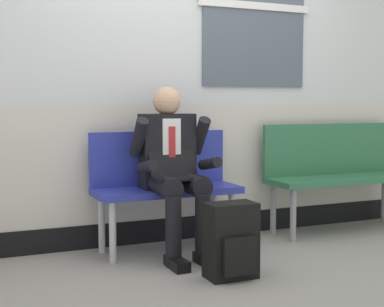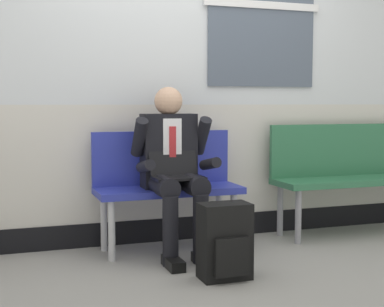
# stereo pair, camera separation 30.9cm
# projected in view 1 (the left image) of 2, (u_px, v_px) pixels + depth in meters

# --- Properties ---
(ground_plane) EXTENTS (18.00, 18.00, 0.00)m
(ground_plane) POSITION_uv_depth(u_px,v_px,m) (208.00, 255.00, 4.13)
(ground_plane) COLOR gray
(station_wall) EXTENTS (5.54, 0.16, 2.68)m
(station_wall) POSITION_uv_depth(u_px,v_px,m) (179.00, 75.00, 4.55)
(station_wall) COLOR silver
(station_wall) RESTS_ON ground
(bench_with_person) EXTENTS (1.09, 0.42, 0.90)m
(bench_with_person) POSITION_uv_depth(u_px,v_px,m) (164.00, 180.00, 4.27)
(bench_with_person) COLOR #28339E
(bench_with_person) RESTS_ON ground
(bench_empty) EXTENTS (1.37, 0.42, 0.93)m
(bench_empty) POSITION_uv_depth(u_px,v_px,m) (337.00, 168.00, 4.92)
(bench_empty) COLOR #2D6B47
(bench_empty) RESTS_ON ground
(person_seated) EXTENTS (0.57, 0.70, 1.23)m
(person_seated) POSITION_uv_depth(u_px,v_px,m) (173.00, 166.00, 4.08)
(person_seated) COLOR black
(person_seated) RESTS_ON ground
(backpack) EXTENTS (0.32, 0.24, 0.48)m
(backpack) POSITION_uv_depth(u_px,v_px,m) (231.00, 241.00, 3.57)
(backpack) COLOR black
(backpack) RESTS_ON ground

